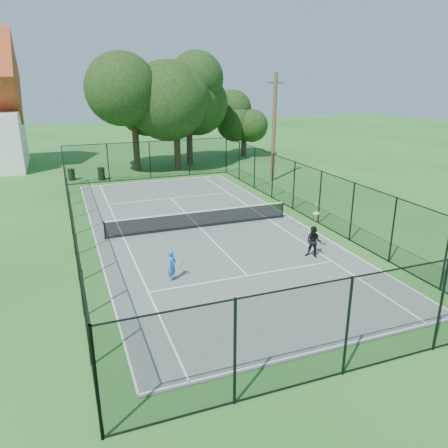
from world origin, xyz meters
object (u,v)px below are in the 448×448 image
object	(u,v)px
utility_pole	(274,128)
player_blue	(172,266)
tennis_net	(200,219)
trash_bin_right	(101,174)
trash_bin_left	(71,174)
player_black	(314,242)

from	to	relation	value
utility_pole	player_blue	size ratio (longest dim) A/B	6.25
tennis_net	player_blue	distance (m)	6.45
trash_bin_right	player_blue	size ratio (longest dim) A/B	0.77
trash_bin_left	trash_bin_right	size ratio (longest dim) A/B	0.91
tennis_net	player_black	bearing A→B (deg)	-57.68
player_black	trash_bin_right	bearing A→B (deg)	110.53
trash_bin_right	player_black	xyz separation A→B (m)	(7.32, -19.54, 0.29)
utility_pole	trash_bin_left	bearing A→B (deg)	159.13
utility_pole	player_black	size ratio (longest dim) A/B	3.38
tennis_net	player_blue	bearing A→B (deg)	-117.59
trash_bin_left	player_blue	size ratio (longest dim) A/B	0.70
trash_bin_right	player_black	size ratio (longest dim) A/B	0.42
player_blue	player_black	size ratio (longest dim) A/B	0.54
trash_bin_left	player_blue	bearing A→B (deg)	-81.63
player_black	player_blue	bearing A→B (deg)	-179.31
trash_bin_left	utility_pole	bearing A→B (deg)	-20.87
trash_bin_left	player_black	size ratio (longest dim) A/B	0.38
trash_bin_left	player_black	distance (m)	22.44
player_black	tennis_net	bearing A→B (deg)	122.32
trash_bin_right	utility_pole	world-z (taller)	utility_pole
player_blue	player_black	distance (m)	6.55
utility_pole	player_blue	world-z (taller)	utility_pole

